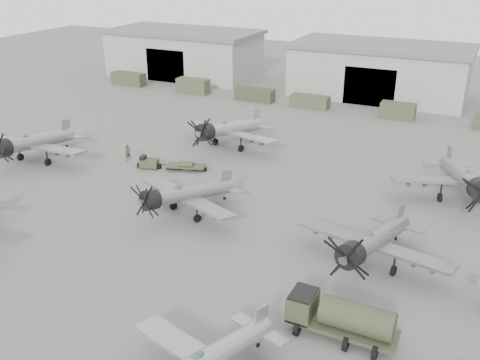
% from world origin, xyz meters
% --- Properties ---
extents(ground, '(220.00, 220.00, 0.00)m').
position_xyz_m(ground, '(0.00, 0.00, 0.00)').
color(ground, '#5B5A58').
rests_on(ground, ground).
extents(hangar_left, '(29.00, 14.80, 8.70)m').
position_xyz_m(hangar_left, '(-38.00, 61.96, 4.37)').
color(hangar_left, '#B3B4A8').
rests_on(hangar_left, ground).
extents(hangar_center, '(29.00, 14.80, 8.70)m').
position_xyz_m(hangar_center, '(0.00, 61.96, 4.37)').
color(hangar_center, '#B3B4A8').
rests_on(hangar_center, ground).
extents(support_truck_0, '(6.34, 2.20, 2.30)m').
position_xyz_m(support_truck_0, '(-42.76, 50.00, 1.15)').
color(support_truck_0, '#40432C').
rests_on(support_truck_0, ground).
extents(support_truck_1, '(5.66, 2.20, 2.51)m').
position_xyz_m(support_truck_1, '(-29.14, 50.00, 1.26)').
color(support_truck_1, '#43482F').
rests_on(support_truck_1, ground).
extents(support_truck_2, '(6.50, 2.20, 2.06)m').
position_xyz_m(support_truck_2, '(-17.46, 50.00, 1.03)').
color(support_truck_2, '#373D28').
rests_on(support_truck_2, ground).
extents(support_truck_3, '(6.04, 2.20, 1.97)m').
position_xyz_m(support_truck_3, '(-7.96, 50.00, 0.98)').
color(support_truck_3, '#444A30').
rests_on(support_truck_3, ground).
extents(support_truck_4, '(4.97, 2.20, 2.34)m').
position_xyz_m(support_truck_4, '(5.61, 50.00, 1.17)').
color(support_truck_4, '#42462D').
rests_on(support_truck_4, ground).
extents(aircraft_mid_0, '(13.70, 12.32, 5.48)m').
position_xyz_m(aircraft_mid_0, '(-29.33, 13.37, 2.49)').
color(aircraft_mid_0, gray).
rests_on(aircraft_mid_0, ground).
extents(aircraft_mid_1, '(11.87, 10.72, 4.80)m').
position_xyz_m(aircraft_mid_1, '(-6.47, 9.52, 2.18)').
color(aircraft_mid_1, gray).
rests_on(aircraft_mid_1, ground).
extents(aircraft_mid_2, '(12.76, 11.48, 5.06)m').
position_xyz_m(aircraft_mid_2, '(11.28, 8.22, 2.30)').
color(aircraft_mid_2, gray).
rests_on(aircraft_mid_2, ground).
extents(aircraft_far_0, '(13.81, 12.43, 5.48)m').
position_xyz_m(aircraft_far_0, '(-11.20, 27.71, 2.49)').
color(aircraft_far_0, '#A0A2A9').
rests_on(aircraft_far_0, ground).
extents(aircraft_far_1, '(13.90, 12.53, 5.60)m').
position_xyz_m(aircraft_far_1, '(16.80, 23.83, 2.55)').
color(aircraft_far_1, gray).
rests_on(aircraft_far_1, ground).
extents(fuel_tanker, '(7.08, 3.16, 2.72)m').
position_xyz_m(fuel_tanker, '(11.43, -0.66, 1.56)').
color(fuel_tanker, '#373C27').
rests_on(fuel_tanker, ground).
extents(tug_trailer, '(7.58, 3.59, 1.51)m').
position_xyz_m(tug_trailer, '(-14.67, 18.49, 0.57)').
color(tug_trailer, '#3C3F29').
rests_on(tug_trailer, ground).
extents(ground_crew, '(0.70, 0.84, 1.97)m').
position_xyz_m(ground_crew, '(-19.87, 18.96, 0.99)').
color(ground_crew, '#383F29').
rests_on(ground_crew, ground).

